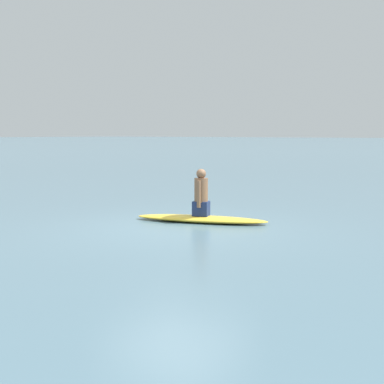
% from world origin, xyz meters
% --- Properties ---
extents(ground_plane, '(400.00, 400.00, 0.00)m').
position_xyz_m(ground_plane, '(0.00, 0.00, 0.00)').
color(ground_plane, slate).
extents(surfboard, '(1.47, 2.83, 0.13)m').
position_xyz_m(surfboard, '(-0.87, -0.05, 0.07)').
color(surfboard, gold).
rests_on(surfboard, ground).
extents(person_paddler, '(0.42, 0.38, 0.96)m').
position_xyz_m(person_paddler, '(-0.87, -0.05, 0.57)').
color(person_paddler, navy).
rests_on(person_paddler, surfboard).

